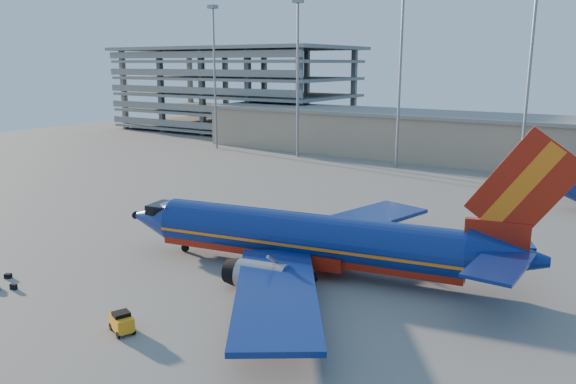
% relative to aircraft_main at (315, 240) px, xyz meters
% --- Properties ---
extents(ground, '(220.00, 220.00, 0.00)m').
position_rel_aircraft_main_xyz_m(ground, '(-8.40, 4.05, -2.81)').
color(ground, slate).
rests_on(ground, ground).
extents(terminal_building, '(122.00, 16.00, 8.50)m').
position_rel_aircraft_main_xyz_m(terminal_building, '(1.60, 62.05, 1.51)').
color(terminal_building, gray).
rests_on(terminal_building, ground).
extents(parking_garage, '(62.00, 32.00, 21.40)m').
position_rel_aircraft_main_xyz_m(parking_garage, '(-70.40, 78.10, 8.92)').
color(parking_garage, slate).
rests_on(parking_garage, ground).
extents(light_mast_row, '(101.60, 1.60, 28.65)m').
position_rel_aircraft_main_xyz_m(light_mast_row, '(-3.40, 50.05, 14.74)').
color(light_mast_row, gray).
rests_on(light_mast_row, ground).
extents(aircraft_main, '(38.56, 36.78, 13.15)m').
position_rel_aircraft_main_xyz_m(aircraft_main, '(0.00, 0.00, 0.00)').
color(aircraft_main, navy).
rests_on(aircraft_main, ground).
extents(baggage_tug, '(2.29, 1.86, 1.42)m').
position_rel_aircraft_main_xyz_m(baggage_tug, '(-5.01, -16.66, -2.07)').
color(baggage_tug, orange).
rests_on(baggage_tug, ground).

